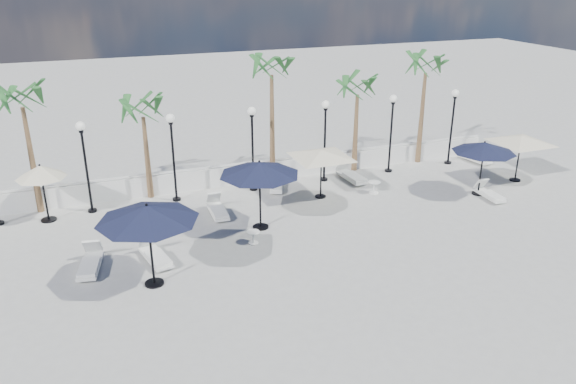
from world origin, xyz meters
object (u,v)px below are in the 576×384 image
object	(u,v)px
lounger_1	(90,263)
lounger_2	(218,210)
parasol_cream_sq_a	(322,150)
parasol_navy_mid	(259,169)
lounger_6	(490,194)
parasol_cream_small	(41,172)
lounger_7	(476,158)
parasol_navy_left	(147,214)
parasol_navy_right	(484,148)
lounger_4	(351,175)
lounger_3	(155,255)
lounger_5	(277,185)
parasol_cream_sq_b	(522,136)

from	to	relation	value
lounger_1	lounger_2	world-z (taller)	lounger_1
parasol_cream_sq_a	parasol_navy_mid	bearing A→B (deg)	-149.08
lounger_6	parasol_cream_small	bearing A→B (deg)	169.16
lounger_6	parasol_navy_mid	world-z (taller)	parasol_navy_mid
lounger_2	parasol_cream_sq_a	size ratio (longest dim) A/B	0.39
lounger_6	lounger_7	bearing A→B (deg)	61.37
lounger_7	parasol_navy_left	bearing A→B (deg)	-169.98
parasol_navy_right	parasol_cream_small	bearing A→B (deg)	168.29
lounger_4	parasol_cream_small	xyz separation A→B (m)	(-13.40, 0.15, 1.79)
parasol_cream_sq_a	parasol_cream_small	bearing A→B (deg)	172.09
lounger_7	parasol_cream_sq_a	world-z (taller)	parasol_cream_sq_a
lounger_3	lounger_6	distance (m)	14.55
lounger_7	parasol_cream_sq_a	distance (m)	9.81
lounger_5	lounger_6	xyz separation A→B (m)	(8.38, -4.31, 0.00)
lounger_1	parasol_cream_sq_b	world-z (taller)	parasol_cream_sq_b
lounger_1	lounger_5	bearing A→B (deg)	40.94
lounger_5	lounger_7	size ratio (longest dim) A/B	0.96
lounger_5	parasol_cream_sq_a	bearing A→B (deg)	-24.64
parasol_cream_sq_b	parasol_cream_small	size ratio (longest dim) A/B	1.98
lounger_1	parasol_navy_left	size ratio (longest dim) A/B	0.63
lounger_7	parasol_navy_mid	bearing A→B (deg)	-174.53
lounger_1	lounger_5	world-z (taller)	lounger_1
lounger_5	parasol_cream_sq_b	xyz separation A→B (m)	(10.99, -2.94, 1.98)
lounger_4	parasol_navy_right	xyz separation A→B (m)	(4.53, -3.56, 1.92)
lounger_1	parasol_cream_small	xyz separation A→B (m)	(-1.40, 4.73, 1.80)
lounger_2	lounger_7	size ratio (longest dim) A/B	1.01
lounger_7	parasol_cream_sq_a	xyz separation A→B (m)	(-9.48, -1.57, 1.94)
lounger_5	parasol_navy_left	xyz separation A→B (m)	(-6.43, -6.43, 2.26)
lounger_4	parasol_navy_right	world-z (taller)	parasol_navy_right
lounger_3	parasol_cream_small	xyz separation A→B (m)	(-3.53, 4.90, 1.81)
lounger_6	parasol_cream_sq_b	world-z (taller)	parasol_cream_sq_b
lounger_3	lounger_6	world-z (taller)	lounger_3
lounger_7	parasol_navy_mid	world-z (taller)	parasol_navy_mid
lounger_3	parasol_cream_sq_a	size ratio (longest dim) A/B	0.41
parasol_navy_right	parasol_cream_sq_a	xyz separation A→B (m)	(-6.74, 2.16, -0.01)
parasol_navy_left	lounger_3	bearing A→B (deg)	80.02
parasol_cream_sq_a	lounger_4	bearing A→B (deg)	32.37
lounger_5	lounger_4	bearing A→B (deg)	19.04
lounger_6	parasol_cream_sq_a	bearing A→B (deg)	160.81
parasol_cream_small	lounger_5	bearing A→B (deg)	0.10
lounger_3	parasol_navy_right	xyz separation A→B (m)	(14.40, 1.19, 1.93)
parasol_navy_right	lounger_5	bearing A→B (deg)	155.62
lounger_1	parasol_cream_sq_a	world-z (taller)	parasol_cream_sq_a
lounger_4	parasol_cream_sq_b	size ratio (longest dim) A/B	0.43
parasol_navy_mid	lounger_7	bearing A→B (deg)	15.72
lounger_2	lounger_4	distance (m)	7.13
lounger_5	parasol_cream_sq_b	distance (m)	11.54
lounger_3	lounger_4	size ratio (longest dim) A/B	0.96
parasol_cream_small	lounger_1	bearing A→B (deg)	-73.53
lounger_7	parasol_navy_right	bearing A→B (deg)	-136.53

